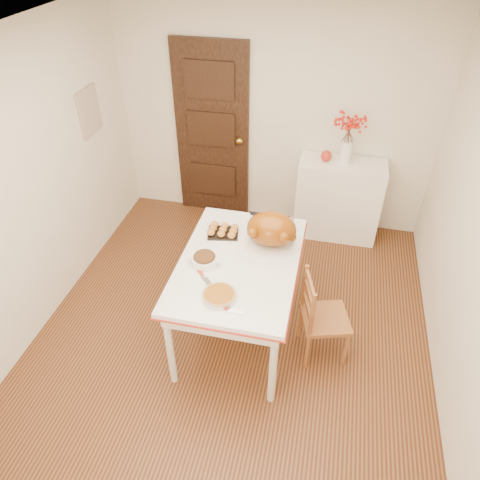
% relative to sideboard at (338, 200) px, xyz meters
% --- Properties ---
extents(floor, '(3.50, 4.00, 0.00)m').
position_rel_sideboard_xyz_m(floor, '(-0.81, -1.78, -0.46)').
color(floor, '#401D0F').
rests_on(floor, ground).
extents(ceiling, '(3.50, 4.00, 0.00)m').
position_rel_sideboard_xyz_m(ceiling, '(-0.81, -1.78, 2.04)').
color(ceiling, white).
rests_on(ceiling, ground).
extents(wall_back, '(3.50, 0.00, 2.50)m').
position_rel_sideboard_xyz_m(wall_back, '(-0.81, 0.22, 0.79)').
color(wall_back, silver).
rests_on(wall_back, ground).
extents(wall_left, '(0.00, 4.00, 2.50)m').
position_rel_sideboard_xyz_m(wall_left, '(-2.56, -1.78, 0.79)').
color(wall_left, silver).
rests_on(wall_left, ground).
extents(wall_right, '(0.00, 4.00, 2.50)m').
position_rel_sideboard_xyz_m(wall_right, '(0.94, -1.78, 0.79)').
color(wall_right, silver).
rests_on(wall_right, ground).
extents(door_back, '(0.85, 0.06, 2.06)m').
position_rel_sideboard_xyz_m(door_back, '(-1.51, 0.19, 0.57)').
color(door_back, black).
rests_on(door_back, ground).
extents(photo_board, '(0.03, 0.35, 0.45)m').
position_rel_sideboard_xyz_m(photo_board, '(-2.54, -0.58, 1.04)').
color(photo_board, tan).
rests_on(photo_board, ground).
extents(sideboard, '(0.93, 0.41, 0.93)m').
position_rel_sideboard_xyz_m(sideboard, '(0.00, 0.00, 0.00)').
color(sideboard, white).
rests_on(sideboard, floor).
extents(kitchen_table, '(0.97, 1.42, 0.85)m').
position_rel_sideboard_xyz_m(kitchen_table, '(-0.76, -1.73, -0.04)').
color(kitchen_table, white).
rests_on(kitchen_table, floor).
extents(chair_oak, '(0.47, 0.47, 0.86)m').
position_rel_sideboard_xyz_m(chair_oak, '(-0.01, -1.79, -0.03)').
color(chair_oak, brown).
rests_on(chair_oak, floor).
extents(berry_vase, '(0.26, 0.26, 0.51)m').
position_rel_sideboard_xyz_m(berry_vase, '(0.00, 0.00, 0.72)').
color(berry_vase, white).
rests_on(berry_vase, sideboard).
extents(apple, '(0.12, 0.12, 0.12)m').
position_rel_sideboard_xyz_m(apple, '(-0.19, 0.00, 0.52)').
color(apple, '#B12A19').
rests_on(apple, sideboard).
extents(turkey_platter, '(0.54, 0.46, 0.30)m').
position_rel_sideboard_xyz_m(turkey_platter, '(-0.54, -1.47, 0.54)').
color(turkey_platter, '#853702').
rests_on(turkey_platter, kitchen_table).
extents(pumpkin_pie, '(0.32, 0.32, 0.05)m').
position_rel_sideboard_xyz_m(pumpkin_pie, '(-0.81, -2.17, 0.41)').
color(pumpkin_pie, '#8C4D0F').
rests_on(pumpkin_pie, kitchen_table).
extents(stuffing_dish, '(0.29, 0.25, 0.10)m').
position_rel_sideboard_xyz_m(stuffing_dish, '(-1.02, -1.82, 0.44)').
color(stuffing_dish, '#4A2E19').
rests_on(stuffing_dish, kitchen_table).
extents(rolls_tray, '(0.30, 0.25, 0.07)m').
position_rel_sideboard_xyz_m(rolls_tray, '(-0.97, -1.40, 0.42)').
color(rolls_tray, '#B66624').
rests_on(rolls_tray, kitchen_table).
extents(pie_server, '(0.23, 0.08, 0.01)m').
position_rel_sideboard_xyz_m(pie_server, '(-0.71, -2.27, 0.39)').
color(pie_server, silver).
rests_on(pie_server, kitchen_table).
extents(carving_knife, '(0.23, 0.24, 0.01)m').
position_rel_sideboard_xyz_m(carving_knife, '(-0.96, -2.00, 0.39)').
color(carving_knife, silver).
rests_on(carving_knife, kitchen_table).
extents(drinking_glass, '(0.08, 0.08, 0.11)m').
position_rel_sideboard_xyz_m(drinking_glass, '(-0.75, -1.20, 0.44)').
color(drinking_glass, white).
rests_on(drinking_glass, kitchen_table).
extents(shaker_pair, '(0.11, 0.06, 0.10)m').
position_rel_sideboard_xyz_m(shaker_pair, '(-0.43, -1.18, 0.44)').
color(shaker_pair, white).
rests_on(shaker_pair, kitchen_table).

